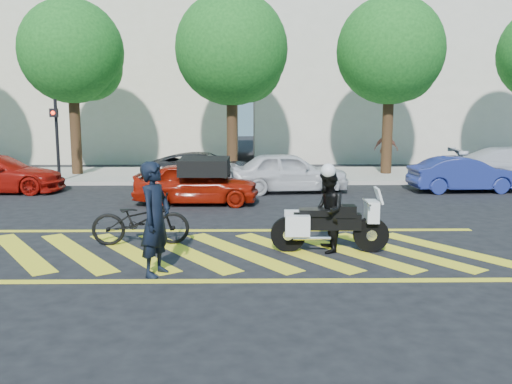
{
  "coord_description": "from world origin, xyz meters",
  "views": [
    {
      "loc": [
        0.7,
        -10.67,
        2.89
      ],
      "look_at": [
        0.85,
        1.11,
        1.05
      ],
      "focal_mm": 38.0,
      "sensor_mm": 36.0,
      "label": 1
    }
  ],
  "objects_px": {
    "bicycle": "(141,220)",
    "parked_mid_left": "(206,169)",
    "police_motorcycle": "(328,224)",
    "officer_moto": "(327,211)",
    "officer_bike": "(155,219)",
    "parked_right": "(464,174)",
    "red_convertible": "(196,183)",
    "parked_mid_right": "(288,172)"
  },
  "relations": [
    {
      "from": "police_motorcycle",
      "to": "parked_right",
      "type": "relative_size",
      "value": 0.65
    },
    {
      "from": "officer_bike",
      "to": "parked_right",
      "type": "bearing_deg",
      "value": -24.92
    },
    {
      "from": "officer_bike",
      "to": "parked_mid_right",
      "type": "relative_size",
      "value": 0.49
    },
    {
      "from": "police_motorcycle",
      "to": "parked_mid_left",
      "type": "relative_size",
      "value": 0.52
    },
    {
      "from": "parked_mid_left",
      "to": "officer_bike",
      "type": "bearing_deg",
      "value": -175.73
    },
    {
      "from": "officer_bike",
      "to": "parked_mid_right",
      "type": "height_order",
      "value": "officer_bike"
    },
    {
      "from": "bicycle",
      "to": "parked_right",
      "type": "bearing_deg",
      "value": -58.76
    },
    {
      "from": "bicycle",
      "to": "parked_mid_right",
      "type": "distance_m",
      "value": 8.08
    },
    {
      "from": "officer_bike",
      "to": "red_convertible",
      "type": "bearing_deg",
      "value": 19.01
    },
    {
      "from": "red_convertible",
      "to": "parked_mid_left",
      "type": "bearing_deg",
      "value": 0.95
    },
    {
      "from": "bicycle",
      "to": "parked_mid_left",
      "type": "height_order",
      "value": "parked_mid_left"
    },
    {
      "from": "officer_bike",
      "to": "police_motorcycle",
      "type": "height_order",
      "value": "officer_bike"
    },
    {
      "from": "police_motorcycle",
      "to": "parked_mid_right",
      "type": "bearing_deg",
      "value": 93.48
    },
    {
      "from": "parked_right",
      "to": "red_convertible",
      "type": "bearing_deg",
      "value": 101.4
    },
    {
      "from": "red_convertible",
      "to": "parked_mid_left",
      "type": "height_order",
      "value": "same"
    },
    {
      "from": "police_motorcycle",
      "to": "officer_moto",
      "type": "xyz_separation_m",
      "value": [
        -0.02,
        -0.0,
        0.26
      ]
    },
    {
      "from": "bicycle",
      "to": "police_motorcycle",
      "type": "relative_size",
      "value": 0.86
    },
    {
      "from": "police_motorcycle",
      "to": "officer_moto",
      "type": "distance_m",
      "value": 0.26
    },
    {
      "from": "police_motorcycle",
      "to": "officer_moto",
      "type": "relative_size",
      "value": 1.44
    },
    {
      "from": "parked_right",
      "to": "police_motorcycle",
      "type": "bearing_deg",
      "value": 140.37
    },
    {
      "from": "officer_bike",
      "to": "officer_moto",
      "type": "xyz_separation_m",
      "value": [
        3.19,
        1.51,
        -0.17
      ]
    },
    {
      "from": "red_convertible",
      "to": "parked_mid_right",
      "type": "bearing_deg",
      "value": -51.41
    },
    {
      "from": "red_convertible",
      "to": "police_motorcycle",
      "type": "bearing_deg",
      "value": -149.37
    },
    {
      "from": "parked_right",
      "to": "officer_moto",
      "type": "bearing_deg",
      "value": 140.3
    },
    {
      "from": "officer_bike",
      "to": "police_motorcycle",
      "type": "relative_size",
      "value": 0.83
    },
    {
      "from": "bicycle",
      "to": "parked_mid_left",
      "type": "bearing_deg",
      "value": -9.88
    },
    {
      "from": "red_convertible",
      "to": "parked_mid_left",
      "type": "distance_m",
      "value": 3.69
    },
    {
      "from": "parked_mid_left",
      "to": "parked_mid_right",
      "type": "distance_m",
      "value": 3.27
    },
    {
      "from": "officer_bike",
      "to": "police_motorcycle",
      "type": "distance_m",
      "value": 3.57
    },
    {
      "from": "bicycle",
      "to": "parked_mid_left",
      "type": "distance_m",
      "value": 8.63
    },
    {
      "from": "police_motorcycle",
      "to": "parked_right",
      "type": "xyz_separation_m",
      "value": [
        5.85,
        7.82,
        0.04
      ]
    },
    {
      "from": "officer_moto",
      "to": "parked_mid_right",
      "type": "bearing_deg",
      "value": -176.64
    },
    {
      "from": "parked_mid_left",
      "to": "red_convertible",
      "type": "bearing_deg",
      "value": -175.46
    },
    {
      "from": "officer_bike",
      "to": "bicycle",
      "type": "xyz_separation_m",
      "value": [
        -0.69,
        2.13,
        -0.46
      ]
    },
    {
      "from": "bicycle",
      "to": "red_convertible",
      "type": "distance_m",
      "value": 4.97
    },
    {
      "from": "officer_moto",
      "to": "parked_right",
      "type": "distance_m",
      "value": 9.78
    },
    {
      "from": "red_convertible",
      "to": "parked_right",
      "type": "relative_size",
      "value": 1.01
    },
    {
      "from": "officer_moto",
      "to": "red_convertible",
      "type": "bearing_deg",
      "value": -148.48
    },
    {
      "from": "officer_bike",
      "to": "bicycle",
      "type": "relative_size",
      "value": 0.97
    },
    {
      "from": "officer_moto",
      "to": "parked_mid_right",
      "type": "xyz_separation_m",
      "value": [
        -0.22,
        7.82,
        -0.13
      ]
    },
    {
      "from": "red_convertible",
      "to": "parked_right",
      "type": "distance_m",
      "value": 9.31
    },
    {
      "from": "parked_mid_left",
      "to": "parked_right",
      "type": "bearing_deg",
      "value": -94.47
    }
  ]
}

